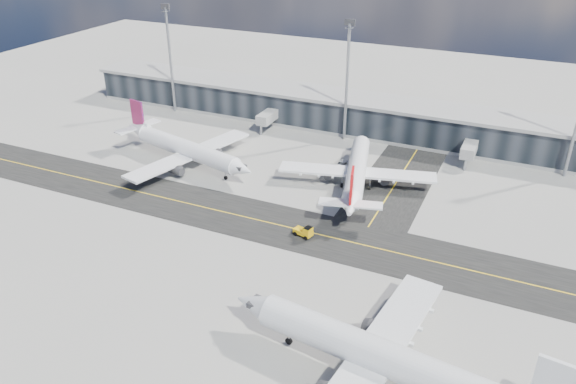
% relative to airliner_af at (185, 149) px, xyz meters
% --- Properties ---
extents(ground, '(300.00, 300.00, 0.00)m').
position_rel_airliner_af_xyz_m(ground, '(27.18, -19.26, -3.82)').
color(ground, gray).
rests_on(ground, ground).
extents(taxiway_lanes, '(180.00, 63.00, 0.03)m').
position_rel_airliner_af_xyz_m(taxiway_lanes, '(31.10, -8.52, -3.81)').
color(taxiway_lanes, black).
rests_on(taxiway_lanes, ground).
extents(terminal_concourse, '(152.00, 19.80, 8.80)m').
position_rel_airliner_af_xyz_m(terminal_concourse, '(27.23, 35.68, 0.27)').
color(terminal_concourse, black).
rests_on(terminal_concourse, ground).
extents(floodlight_masts, '(102.50, 0.70, 28.90)m').
position_rel_airliner_af_xyz_m(floodlight_masts, '(27.18, 28.74, 11.78)').
color(floodlight_masts, gray).
rests_on(floodlight_masts, ground).
extents(airliner_af, '(38.64, 33.23, 11.57)m').
position_rel_airliner_af_xyz_m(airliner_af, '(0.00, 0.00, 0.00)').
color(airliner_af, silver).
rests_on(airliner_af, ground).
extents(airliner_redtail, '(32.30, 37.56, 11.24)m').
position_rel_airliner_af_xyz_m(airliner_redtail, '(38.16, 4.76, -0.11)').
color(airliner_redtail, silver).
rests_on(airliner_redtail, ground).
extents(airliner_near, '(43.52, 37.21, 12.89)m').
position_rel_airliner_af_xyz_m(airliner_near, '(58.04, -44.30, 0.44)').
color(airliner_near, silver).
rests_on(airliner_near, ground).
extents(baggage_tug, '(3.72, 2.47, 2.15)m').
position_rel_airliner_af_xyz_m(baggage_tug, '(35.96, -17.00, -2.75)').
color(baggage_tug, yellow).
rests_on(baggage_tug, ground).
extents(service_van, '(3.06, 5.33, 1.40)m').
position_rel_airliner_af_xyz_m(service_van, '(32.26, 12.87, -3.12)').
color(service_van, silver).
rests_on(service_van, ground).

